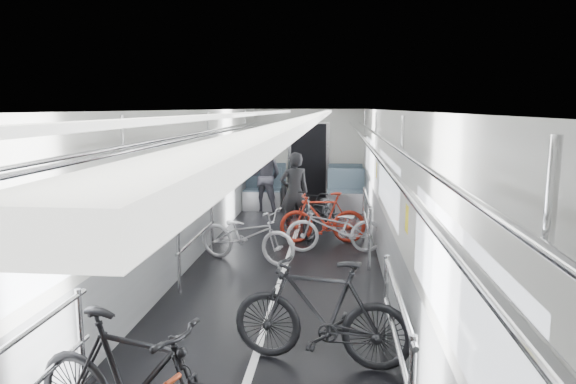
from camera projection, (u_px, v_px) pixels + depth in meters
The scene contains 8 objects.
car_shell at pixel (292, 183), 8.95m from camera, with size 3.02×14.01×2.41m.
bike_left_far at pixel (247, 235), 8.14m from camera, with size 0.58×1.67×0.88m, color #B2B1B6.
bike_right_near at pixel (321, 312), 4.86m from camera, with size 0.49×1.73×1.04m, color black.
bike_right_mid at pixel (335, 228), 8.67m from camera, with size 0.57×1.65×0.86m, color #AAAAAF.
bike_right_far at pixel (323, 218), 9.27m from camera, with size 0.44×1.56×0.94m, color maroon.
bike_aisle at pixel (321, 211), 9.93m from camera, with size 0.60×1.71×0.90m, color black.
person_standing at pixel (294, 193), 10.03m from camera, with size 0.58×0.38×1.59m, color black.
person_seated at pixel (265, 176), 12.17m from camera, with size 0.80×0.62×1.65m, color #2B2A32.
Camera 1 is at (0.77, -7.04, 2.44)m, focal length 32.00 mm.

